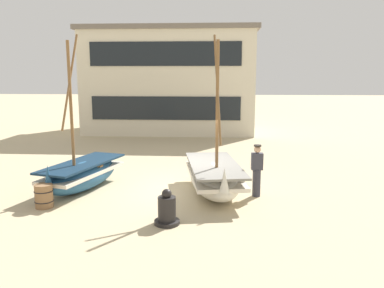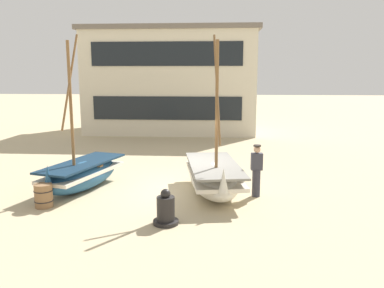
{
  "view_description": "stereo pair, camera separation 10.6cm",
  "coord_description": "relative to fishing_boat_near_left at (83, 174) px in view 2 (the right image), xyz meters",
  "views": [
    {
      "loc": [
        0.87,
        -12.97,
        3.91
      ],
      "look_at": [
        0.0,
        1.0,
        1.4
      ],
      "focal_mm": 36.99,
      "sensor_mm": 36.0,
      "label": 1
    },
    {
      "loc": [
        0.98,
        -12.96,
        3.91
      ],
      "look_at": [
        0.0,
        1.0,
        1.4
      ],
      "focal_mm": 36.99,
      "sensor_mm": 36.0,
      "label": 2
    }
  ],
  "objects": [
    {
      "name": "ground_plane",
      "position": [
        3.66,
        0.19,
        -0.54
      ],
      "size": [
        120.0,
        120.0,
        0.0
      ],
      "primitive_type": "plane",
      "color": "tan"
    },
    {
      "name": "fishing_boat_near_left",
      "position": [
        0.0,
        0.0,
        0.0
      ],
      "size": [
        2.21,
        3.78,
        5.15
      ],
      "color": "#23517A",
      "rests_on": "ground"
    },
    {
      "name": "fishing_boat_centre_large",
      "position": [
        4.48,
        -0.19,
        0.03
      ],
      "size": [
        2.14,
        4.11,
        5.1
      ],
      "color": "silver",
      "rests_on": "ground"
    },
    {
      "name": "fisherman_by_hull",
      "position": [
        5.84,
        -0.42,
        0.3
      ],
      "size": [
        0.37,
        0.26,
        1.68
      ],
      "color": "#33333D",
      "rests_on": "ground"
    },
    {
      "name": "capstan_winch",
      "position": [
        3.26,
        -2.97,
        -0.16
      ],
      "size": [
        0.68,
        0.68,
        0.95
      ],
      "color": "black",
      "rests_on": "ground"
    },
    {
      "name": "wooden_barrel",
      "position": [
        -0.52,
        -1.9,
        -0.19
      ],
      "size": [
        0.56,
        0.56,
        0.7
      ],
      "color": "olive",
      "rests_on": "ground"
    },
    {
      "name": "harbor_building_main",
      "position": [
        1.4,
        14.2,
        2.88
      ],
      "size": [
        11.35,
        5.98,
        6.82
      ],
      "color": "beige",
      "rests_on": "ground"
    }
  ]
}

